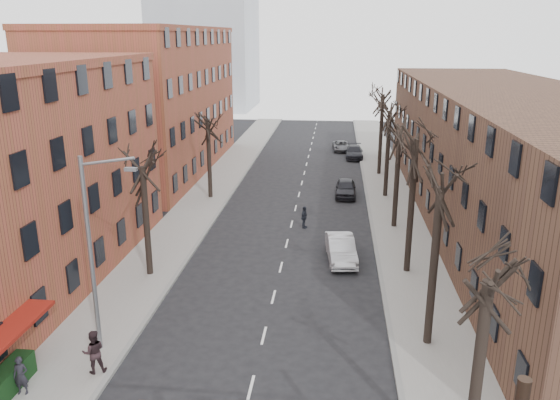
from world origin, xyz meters
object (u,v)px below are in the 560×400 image
(silver_sedan, at_px, (341,249))
(parked_car_mid, at_px, (354,152))
(parked_car_near, at_px, (346,188))
(pedestrian_a, at_px, (21,376))

(silver_sedan, xyz_separation_m, parked_car_mid, (1.64, 30.22, -0.08))
(parked_car_near, relative_size, pedestrian_a, 2.75)
(silver_sedan, bearing_deg, pedestrian_a, -136.33)
(parked_car_near, bearing_deg, pedestrian_a, -113.00)
(parked_car_mid, height_order, pedestrian_a, pedestrian_a)
(parked_car_mid, bearing_deg, silver_sedan, -92.78)
(parked_car_near, bearing_deg, parked_car_mid, 86.53)
(parked_car_mid, bearing_deg, pedestrian_a, -107.07)
(parked_car_near, xyz_separation_m, parked_car_mid, (1.17, 15.74, -0.06))
(silver_sedan, height_order, pedestrian_a, pedestrian_a)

